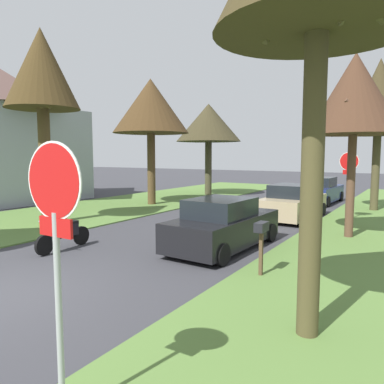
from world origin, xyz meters
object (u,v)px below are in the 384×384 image
at_px(stop_sign_near, 55,222).
at_px(street_tree_left_mid_b, 151,107).
at_px(stop_sign_far, 349,171).
at_px(parked_sedan_tan, 293,203).
at_px(parked_motorcycle, 64,234).
at_px(street_tree_right_mid_a, 355,95).
at_px(parked_sedan_navy, 320,191).
at_px(parked_sedan_black, 223,225).
at_px(street_tree_right_mid_b, 379,98).
at_px(street_tree_left_far, 209,123).
at_px(street_tree_left_mid_a, 41,72).
at_px(curbside_mailbox, 261,233).

height_order(stop_sign_near, street_tree_left_mid_b, street_tree_left_mid_b).
xyz_separation_m(stop_sign_far, parked_sedan_tan, (-2.19, -0.68, -1.47)).
bearing_deg(parked_motorcycle, street_tree_right_mid_a, 41.81).
bearing_deg(stop_sign_far, parked_sedan_navy, 113.60).
height_order(street_tree_right_mid_a, parked_sedan_black, street_tree_right_mid_a).
height_order(stop_sign_far, parked_sedan_black, stop_sign_far).
xyz_separation_m(street_tree_right_mid_b, street_tree_left_mid_b, (-11.21, -4.32, -0.13)).
bearing_deg(parked_sedan_black, stop_sign_far, 71.14).
bearing_deg(street_tree_left_mid_b, street_tree_left_far, 87.32).
xyz_separation_m(stop_sign_far, parked_sedan_black, (-2.43, -7.10, -1.47)).
distance_m(street_tree_right_mid_a, street_tree_left_mid_b, 11.60).
xyz_separation_m(street_tree_left_mid_a, curbside_mailbox, (10.06, -1.53, -5.15)).
bearing_deg(street_tree_right_mid_b, parked_sedan_tan, -122.19).
relative_size(street_tree_right_mid_a, parked_sedan_tan, 1.40).
bearing_deg(parked_sedan_tan, street_tree_left_mid_b, 178.39).
distance_m(parked_sedan_tan, curbside_mailbox, 8.52).
relative_size(parked_motorcycle, curbside_mailbox, 1.62).
bearing_deg(street_tree_right_mid_a, parked_sedan_navy, 108.72).
relative_size(street_tree_right_mid_a, street_tree_left_mid_b, 0.88).
xyz_separation_m(street_tree_left_mid_b, curbside_mailbox, (10.10, -8.57, -4.55)).
height_order(street_tree_left_mid_b, parked_motorcycle, street_tree_left_mid_b).
bearing_deg(street_tree_left_mid_b, street_tree_right_mid_a, -15.30).
bearing_deg(street_tree_left_mid_a, street_tree_right_mid_b, 45.47).
xyz_separation_m(street_tree_right_mid_a, curbside_mailbox, (-1.07, -5.52, -3.85)).
relative_size(stop_sign_near, street_tree_right_mid_a, 0.48).
height_order(street_tree_left_far, parked_motorcycle, street_tree_left_far).
xyz_separation_m(stop_sign_far, street_tree_left_far, (-10.24, 5.69, 2.92)).
height_order(stop_sign_far, parked_motorcycle, stop_sign_far).
distance_m(stop_sign_far, parked_motorcycle, 11.89).
xyz_separation_m(street_tree_right_mid_b, parked_motorcycle, (-7.13, -13.71, -5.26)).
bearing_deg(parked_sedan_navy, parked_motorcycle, -104.43).
bearing_deg(stop_sign_near, stop_sign_far, 88.16).
bearing_deg(street_tree_right_mid_b, street_tree_left_far, 170.52).
height_order(stop_sign_near, curbside_mailbox, stop_sign_near).
distance_m(street_tree_right_mid_b, street_tree_left_mid_b, 12.01).
height_order(stop_sign_far, street_tree_left_far, street_tree_left_far).
distance_m(parked_sedan_black, parked_sedan_navy, 12.75).
bearing_deg(curbside_mailbox, stop_sign_far, 87.24).
bearing_deg(parked_motorcycle, parked_sedan_tan, 65.02).
height_order(street_tree_right_mid_a, parked_sedan_tan, street_tree_right_mid_a).
distance_m(street_tree_right_mid_a, parked_sedan_black, 6.31).
xyz_separation_m(street_tree_right_mid_a, street_tree_left_far, (-10.88, 9.20, 0.21)).
bearing_deg(parked_sedan_tan, parked_sedan_black, -92.11).
relative_size(stop_sign_near, curbside_mailbox, 2.34).
bearing_deg(street_tree_right_mid_a, stop_sign_near, -95.65).
bearing_deg(street_tree_right_mid_b, street_tree_left_mid_a, -134.53).
xyz_separation_m(street_tree_right_mid_a, street_tree_right_mid_b, (0.04, 7.37, 0.84)).
xyz_separation_m(street_tree_left_far, parked_motorcycle, (3.79, -15.53, -4.63)).
xyz_separation_m(street_tree_right_mid_a, parked_sedan_navy, (-3.10, 9.15, -4.18)).
relative_size(parked_sedan_tan, parked_motorcycle, 2.18).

